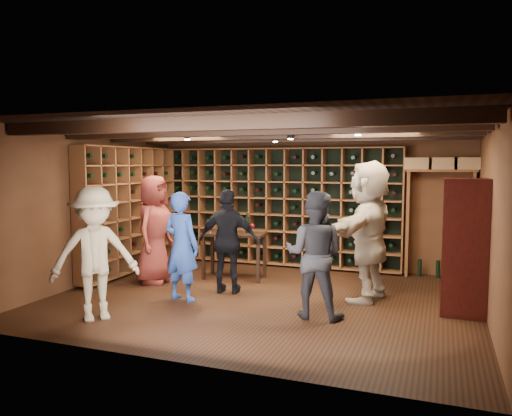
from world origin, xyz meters
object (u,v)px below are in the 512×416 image
at_px(display_cabinet, 464,250).
at_px(tasting_table, 234,238).
at_px(guest_red_floral, 154,229).
at_px(guest_woman_black, 228,241).
at_px(man_blue_shirt, 181,246).
at_px(guest_khaki, 95,254).
at_px(man_grey_suit, 315,255).
at_px(guest_beige, 368,231).

relative_size(display_cabinet, tasting_table, 1.60).
xyz_separation_m(guest_red_floral, guest_woman_black, (1.41, -0.18, -0.09)).
distance_m(display_cabinet, guest_woman_black, 3.31).
xyz_separation_m(man_blue_shirt, tasting_table, (0.18, 1.52, -0.08)).
height_order(man_blue_shirt, guest_khaki, guest_khaki).
bearing_deg(tasting_table, guest_woman_black, -77.42).
distance_m(guest_woman_black, tasting_table, 0.95).
relative_size(display_cabinet, guest_woman_black, 1.10).
distance_m(man_grey_suit, guest_khaki, 2.78).
distance_m(guest_beige, tasting_table, 2.41).
bearing_deg(man_blue_shirt, tasting_table, -86.11).
height_order(guest_red_floral, guest_woman_black, guest_red_floral).
height_order(man_blue_shirt, guest_woman_black, guest_woman_black).
distance_m(man_grey_suit, guest_woman_black, 1.68).
bearing_deg(display_cabinet, man_grey_suit, -156.46).
xyz_separation_m(man_grey_suit, tasting_table, (-1.81, 1.62, -0.10)).
relative_size(guest_woman_black, guest_beige, 0.79).
height_order(man_grey_suit, guest_khaki, guest_khaki).
bearing_deg(guest_red_floral, man_blue_shirt, -133.69).
bearing_deg(guest_woman_black, man_blue_shirt, 43.00).
bearing_deg(guest_khaki, guest_red_floral, 53.66).
xyz_separation_m(man_blue_shirt, guest_woman_black, (0.47, 0.61, 0.01)).
xyz_separation_m(display_cabinet, tasting_table, (-3.60, 0.84, -0.15)).
relative_size(man_blue_shirt, man_grey_suit, 0.97).
relative_size(guest_khaki, guest_beige, 0.83).
bearing_deg(guest_khaki, guest_woman_black, 12.66).
relative_size(man_blue_shirt, guest_khaki, 0.94).
height_order(man_blue_shirt, tasting_table, man_blue_shirt).
xyz_separation_m(display_cabinet, guest_red_floral, (-4.72, 0.12, 0.03)).
xyz_separation_m(man_blue_shirt, man_grey_suit, (1.98, -0.10, 0.03)).
relative_size(display_cabinet, guest_beige, 0.87).
relative_size(display_cabinet, guest_red_floral, 0.99).
bearing_deg(man_grey_suit, display_cabinet, -156.07).
xyz_separation_m(guest_woman_black, tasting_table, (-0.29, 0.90, -0.08)).
bearing_deg(display_cabinet, guest_khaki, -156.97).
height_order(display_cabinet, guest_beige, guest_beige).
height_order(guest_red_floral, guest_beige, guest_beige).
bearing_deg(man_blue_shirt, guest_beige, -148.36).
bearing_deg(guest_red_floral, guest_woman_black, -101.04).
height_order(guest_khaki, tasting_table, guest_khaki).
distance_m(man_blue_shirt, tasting_table, 1.53).
relative_size(guest_woman_black, guest_khaki, 0.94).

